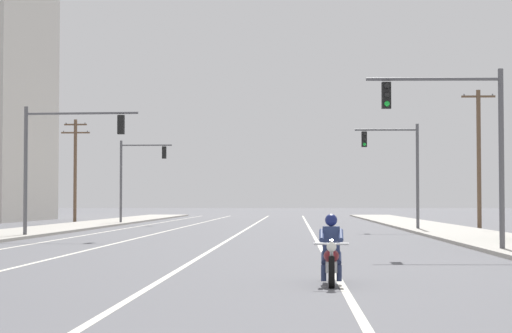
# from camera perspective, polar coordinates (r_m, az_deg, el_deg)

# --- Properties ---
(lane_stripe_center) EXTENTS (0.16, 100.00, 0.01)m
(lane_stripe_center) POSITION_cam_1_polar(r_m,az_deg,el_deg) (51.98, -0.77, -4.10)
(lane_stripe_center) COLOR beige
(lane_stripe_center) RESTS_ON ground
(lane_stripe_left) EXTENTS (0.16, 100.00, 0.01)m
(lane_stripe_left) POSITION_cam_1_polar(r_m,az_deg,el_deg) (52.40, -5.54, -4.08)
(lane_stripe_left) COLOR beige
(lane_stripe_left) RESTS_ON ground
(lane_stripe_right) EXTENTS (0.16, 100.00, 0.01)m
(lane_stripe_right) POSITION_cam_1_polar(r_m,az_deg,el_deg) (51.91, 3.53, -4.10)
(lane_stripe_right) COLOR beige
(lane_stripe_right) RESTS_ON ground
(lane_stripe_far_left) EXTENTS (0.16, 100.00, 0.01)m
(lane_stripe_far_left) POSITION_cam_1_polar(r_m,az_deg,el_deg) (52.95, -9.02, -4.04)
(lane_stripe_far_left) COLOR beige
(lane_stripe_far_left) RESTS_ON ground
(sidewalk_kerb_right) EXTENTS (4.40, 110.00, 0.14)m
(sidewalk_kerb_right) POSITION_cam_1_polar(r_m,az_deg,el_deg) (47.67, 12.78, -4.14)
(sidewalk_kerb_right) COLOR #ADA89E
(sidewalk_kerb_right) RESTS_ON ground
(sidewalk_kerb_left) EXTENTS (4.40, 110.00, 0.14)m
(sidewalk_kerb_left) POSITION_cam_1_polar(r_m,az_deg,el_deg) (49.02, -14.53, -4.07)
(sidewalk_kerb_left) COLOR #ADA89E
(sidewalk_kerb_left) RESTS_ON ground
(motorcycle_with_rider) EXTENTS (0.70, 2.19, 1.46)m
(motorcycle_with_rider) POSITION_cam_1_polar(r_m,az_deg,el_deg) (18.79, 4.82, -5.71)
(motorcycle_with_rider) COLOR black
(motorcycle_with_rider) RESTS_ON ground
(traffic_signal_near_right) EXTENTS (4.63, 0.46, 6.20)m
(traffic_signal_near_right) POSITION_cam_1_polar(r_m,az_deg,el_deg) (30.93, 13.02, 2.21)
(traffic_signal_near_right) COLOR #56565B
(traffic_signal_near_right) RESTS_ON ground
(traffic_signal_near_left) EXTENTS (5.49, 0.49, 6.20)m
(traffic_signal_near_left) POSITION_cam_1_polar(r_m,az_deg,el_deg) (43.13, -12.48, 1.05)
(traffic_signal_near_left) COLOR #56565B
(traffic_signal_near_left) RESTS_ON ground
(traffic_signal_mid_right) EXTENTS (3.72, 0.45, 6.20)m
(traffic_signal_mid_right) POSITION_cam_1_polar(r_m,az_deg,el_deg) (52.44, 9.16, 0.33)
(traffic_signal_mid_right) COLOR #56565B
(traffic_signal_mid_right) RESTS_ON ground
(traffic_signal_mid_left) EXTENTS (3.89, 0.37, 6.20)m
(traffic_signal_mid_left) POSITION_cam_1_polar(r_m,az_deg,el_deg) (66.82, -7.70, -0.20)
(traffic_signal_mid_left) COLOR #56565B
(traffic_signal_mid_left) RESTS_ON ground
(utility_pole_right_far) EXTENTS (2.06, 0.26, 8.53)m
(utility_pole_right_far) POSITION_cam_1_polar(r_m,az_deg,el_deg) (56.33, 14.02, 0.65)
(utility_pole_right_far) COLOR brown
(utility_pole_right_far) RESTS_ON ground
(utility_pole_left_far) EXTENTS (2.30, 0.26, 8.21)m
(utility_pole_left_far) POSITION_cam_1_polar(r_m,az_deg,el_deg) (72.56, -11.45, -0.01)
(utility_pole_left_far) COLOR brown
(utility_pole_left_far) RESTS_ON ground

